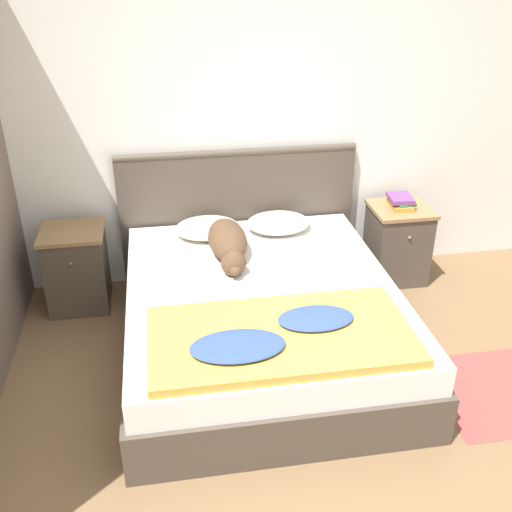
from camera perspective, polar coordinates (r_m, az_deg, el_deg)
ground_plane at (r=3.25m, az=4.62°, el=-19.54°), size 16.00×16.00×0.00m
wall_back at (r=4.44m, az=-1.43°, el=13.30°), size 9.00×0.06×2.55m
bed at (r=3.86m, az=0.50°, el=-5.98°), size 1.71×2.01×0.49m
headboard at (r=4.60m, az=-1.71°, el=4.20°), size 1.79×0.06×1.05m
nightstand_left at (r=4.49m, az=-16.69°, el=-1.10°), size 0.44×0.43×0.60m
nightstand_right at (r=4.79m, az=13.28°, el=1.22°), size 0.44×0.43×0.60m
pillow_left at (r=4.34m, az=-4.66°, el=2.69°), size 0.47×0.37×0.12m
pillow_right at (r=4.41m, az=2.12°, el=3.18°), size 0.47×0.37×0.12m
quilt at (r=3.21m, az=2.18°, el=-7.60°), size 1.41×0.73×0.09m
dog at (r=4.04m, az=-2.66°, el=1.31°), size 0.26×0.78×0.20m
book_stack at (r=4.66m, az=13.62°, el=5.07°), size 0.19×0.25×0.08m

